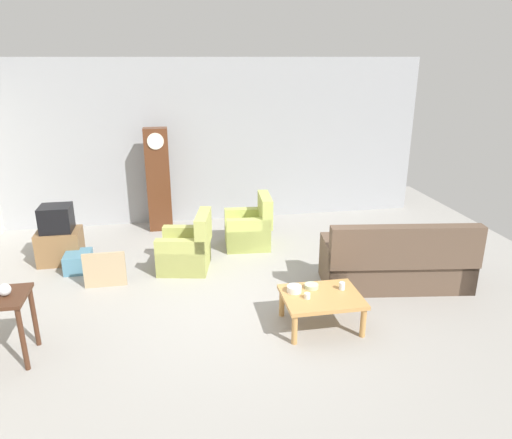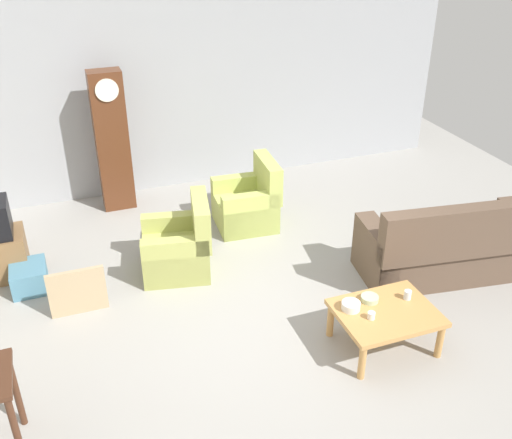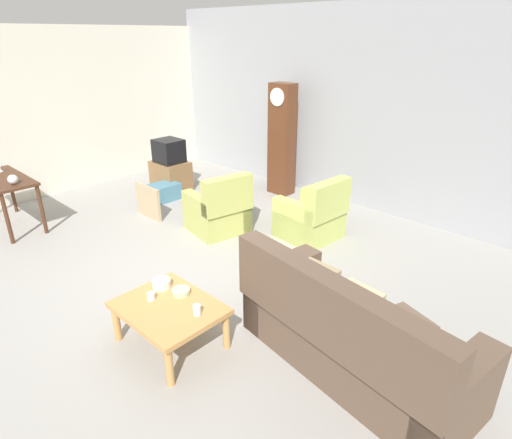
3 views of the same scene
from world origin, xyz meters
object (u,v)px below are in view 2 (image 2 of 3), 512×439
Objects in this scene: grandfather_clock at (112,142)px; cup_blue_rimmed at (408,295)px; armchair_olive_near at (179,248)px; bowl_white_stacked at (351,306)px; framed_picture_leaning at (77,292)px; armchair_olive_far at (248,204)px; storage_box_blue at (29,277)px; cup_white_porcelain at (371,315)px; bowl_shallow_green at (370,298)px; coffee_table_wood at (386,316)px; couch_floral at (453,247)px.

grandfather_clock reaches higher than cup_blue_rimmed.
bowl_white_stacked is (1.25, -1.88, 0.16)m from armchair_olive_near.
cup_blue_rimmed is at bearing -25.97° from framed_picture_leaning.
framed_picture_leaning reaches higher than cup_blue_rimmed.
framed_picture_leaning is at bearing -152.99° from armchair_olive_far.
cup_white_porcelain is at bearing -36.90° from storage_box_blue.
bowl_shallow_green is (-0.37, 0.10, -0.02)m from cup_blue_rimmed.
cup_white_porcelain is 0.76× the size of cup_blue_rimmed.
armchair_olive_far is 2.06m from grandfather_clock.
armchair_olive_near is at bearing 123.72° from bowl_white_stacked.
armchair_olive_near is at bearing 123.36° from cup_white_porcelain.
framed_picture_leaning is (-2.35, -1.20, -0.04)m from armchair_olive_far.
bowl_white_stacked is at bearing 175.68° from cup_blue_rimmed.
armchair_olive_near is 1.54× the size of framed_picture_leaning.
grandfather_clock reaches higher than framed_picture_leaning.
cup_white_porcelain is 0.40× the size of bowl_white_stacked.
armchair_olive_near and armchair_olive_far have the same top height.
storage_box_blue is at bearing 172.32° from armchair_olive_near.
bowl_shallow_green is at bearing -50.66° from armchair_olive_near.
grandfather_clock is 4.51m from cup_blue_rimmed.
grandfather_clock is at bearing 114.16° from cup_white_porcelain.
bowl_shallow_green is at bearing -82.22° from armchair_olive_far.
cup_white_porcelain is (3.07, -2.30, 0.32)m from storage_box_blue.
cup_blue_rimmed is 0.61m from bowl_white_stacked.
bowl_white_stacked is at bearing -56.28° from armchair_olive_near.
storage_box_blue is (-1.27, -1.70, -0.85)m from grandfather_clock.
storage_box_blue is (-3.27, 2.25, -0.22)m from coffee_table_wood.
grandfather_clock is 2.58m from framed_picture_leaning.
armchair_olive_far is at bearing 94.56° from cup_white_porcelain.
storage_box_blue is at bearing -126.86° from grandfather_clock.
bowl_shallow_green is (1.92, -3.75, -0.53)m from grandfather_clock.
couch_floral is 1.12× the size of grandfather_clock.
framed_picture_leaning reaches higher than cup_white_porcelain.
framed_picture_leaning is at bearing -53.29° from storage_box_blue.
bowl_white_stacked is at bearing -157.62° from couch_floral.
cup_blue_rimmed reaches higher than storage_box_blue.
armchair_olive_far is 2.64m from framed_picture_leaning.
couch_floral is 4.64m from grandfather_clock.
couch_floral reaches higher than bowl_white_stacked.
coffee_table_wood is 9.98× the size of cup_blue_rimmed.
framed_picture_leaning is at bearing 154.03° from cup_blue_rimmed.
framed_picture_leaning reaches higher than bowl_white_stacked.
bowl_white_stacked is at bearing 119.77° from cup_white_porcelain.
coffee_table_wood is at bearing 14.45° from cup_white_porcelain.
bowl_shallow_green is at bearing -62.85° from grandfather_clock.
cup_blue_rimmed is (3.07, -1.50, 0.21)m from framed_picture_leaning.
coffee_table_wood is at bearing -69.89° from bowl_shallow_green.
cup_blue_rimmed is at bearing -15.48° from bowl_shallow_green.
coffee_table_wood is 5.47× the size of bowl_shallow_green.
couch_floral is 2.38× the size of armchair_olive_near.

